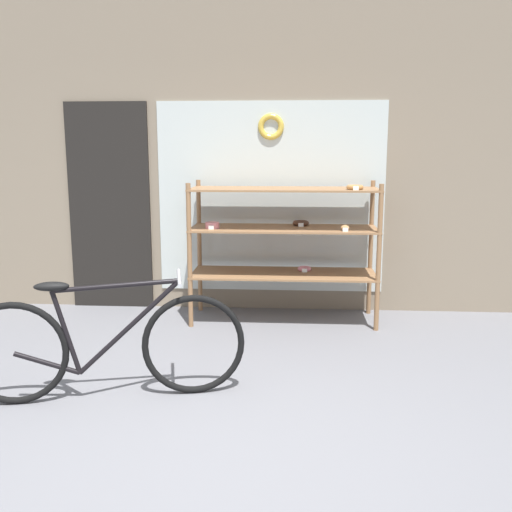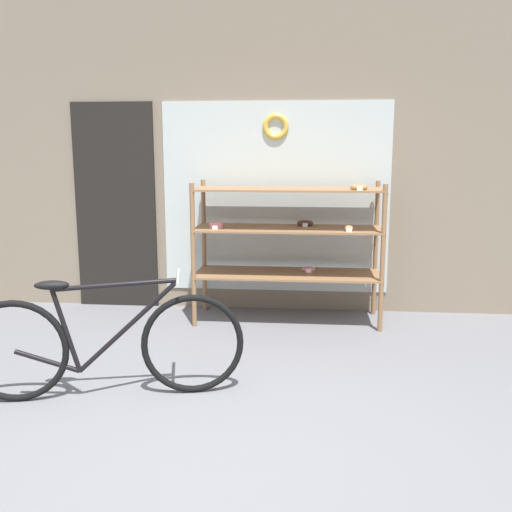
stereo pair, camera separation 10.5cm
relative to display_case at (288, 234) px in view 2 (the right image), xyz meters
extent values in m
plane|color=slate|center=(-0.35, -2.58, -0.85)|extent=(30.00, 30.00, 0.00)
cube|color=gray|center=(-0.35, 0.44, 0.70)|extent=(6.17, 0.08, 3.09)
cube|color=silver|center=(-0.15, 0.39, 0.30)|extent=(2.27, 0.02, 1.90)
cube|color=black|center=(-1.80, 0.38, 0.20)|extent=(0.84, 0.03, 2.10)
torus|color=gold|center=(-0.15, 0.37, 1.00)|extent=(0.26, 0.06, 0.26)
cylinder|color=#8E6642|center=(-0.86, -0.27, -0.18)|extent=(0.04, 0.04, 1.33)
cylinder|color=#8E6642|center=(0.85, -0.27, -0.18)|extent=(0.04, 0.04, 1.33)
cylinder|color=#8E6642|center=(-0.86, 0.28, -0.18)|extent=(0.04, 0.04, 1.33)
cylinder|color=#8E6642|center=(0.85, 0.28, -0.18)|extent=(0.04, 0.04, 1.33)
cube|color=#8E6642|center=(-0.01, 0.00, -0.39)|extent=(1.76, 0.59, 0.02)
cube|color=#8E6642|center=(-0.01, 0.00, 0.05)|extent=(1.76, 0.59, 0.02)
cube|color=#8E6642|center=(-0.01, 0.00, 0.42)|extent=(1.76, 0.59, 0.02)
torus|color=#4C2D1E|center=(0.15, 0.16, 0.08)|extent=(0.16, 0.16, 0.05)
cube|color=white|center=(0.15, 0.08, 0.07)|extent=(0.05, 0.00, 0.04)
torus|color=#B27A42|center=(0.63, -0.14, 0.45)|extent=(0.15, 0.15, 0.04)
cube|color=white|center=(0.63, -0.22, 0.45)|extent=(0.05, 0.00, 0.04)
cylinder|color=pink|center=(-0.67, -0.09, 0.09)|extent=(0.13, 0.13, 0.06)
cube|color=white|center=(-0.67, -0.17, 0.07)|extent=(0.05, 0.00, 0.04)
ellipsoid|color=#AD7F4C|center=(0.55, -0.18, 0.08)|extent=(0.08, 0.07, 0.05)
cube|color=white|center=(0.55, -0.23, 0.07)|extent=(0.05, 0.00, 0.04)
torus|color=pink|center=(0.20, 0.11, -0.36)|extent=(0.13, 0.13, 0.04)
cube|color=white|center=(0.20, 0.03, -0.36)|extent=(0.05, 0.00, 0.04)
torus|color=black|center=(-1.70, -1.98, -0.50)|extent=(0.68, 0.19, 0.69)
torus|color=black|center=(-0.57, -1.74, -0.50)|extent=(0.68, 0.19, 0.69)
cylinder|color=black|center=(-0.98, -1.83, -0.36)|extent=(0.67, 0.18, 0.62)
cylinder|color=black|center=(-1.05, -1.84, -0.08)|extent=(0.79, 0.20, 0.07)
cylinder|color=black|center=(-1.37, -1.91, -0.38)|extent=(0.18, 0.07, 0.57)
cylinder|color=black|center=(-1.50, -1.94, -0.58)|extent=(0.41, 0.12, 0.18)
ellipsoid|color=black|center=(-1.44, -1.93, -0.07)|extent=(0.23, 0.14, 0.06)
cylinder|color=#B2B2B7|center=(-0.66, -1.76, -0.04)|extent=(0.12, 0.45, 0.02)
camera|label=1|loc=(0.08, -5.34, 0.78)|focal=40.00mm
camera|label=2|loc=(0.19, -5.34, 0.78)|focal=40.00mm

